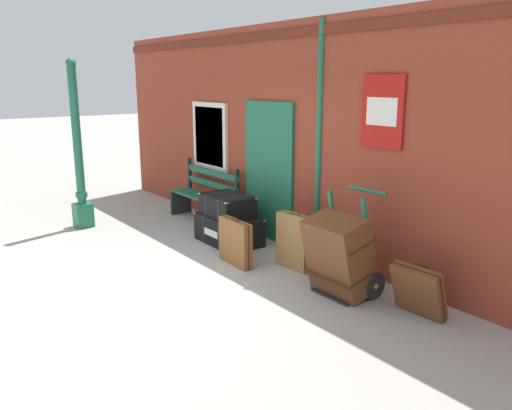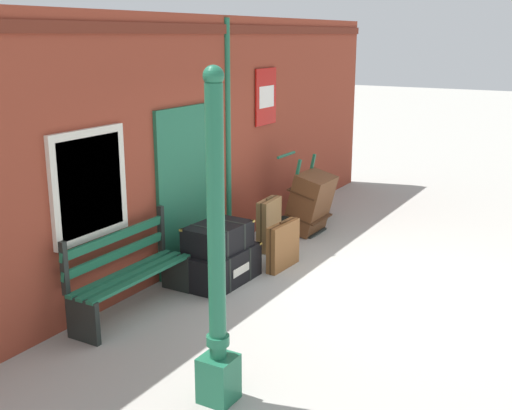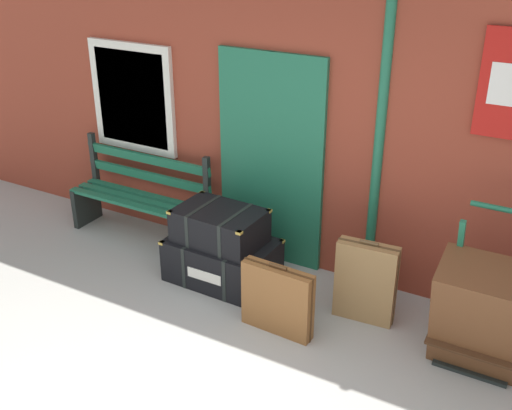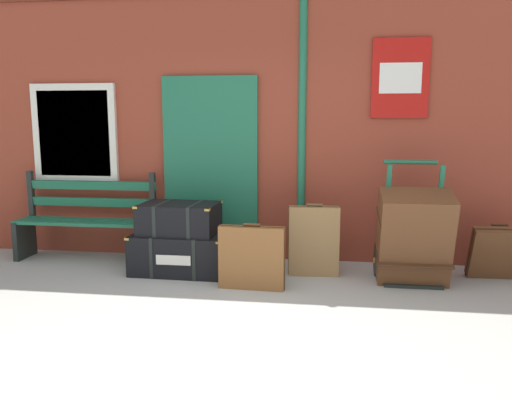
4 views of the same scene
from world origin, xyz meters
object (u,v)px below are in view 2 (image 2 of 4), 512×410
object	(u,v)px
platform_bench	(129,274)
porters_trolley	(300,214)
steamer_trunk_middle	(218,237)
suitcase_beige	(283,245)
suitcase_brown	(269,224)
suitcase_tan	(319,200)
lamp_post	(217,285)
large_brown_trunk	(310,203)
steamer_trunk_base	(218,265)

from	to	relation	value
platform_bench	porters_trolley	bearing A→B (deg)	-4.48
steamer_trunk_middle	suitcase_beige	bearing A→B (deg)	-28.25
steamer_trunk_middle	suitcase_beige	world-z (taller)	steamer_trunk_middle
steamer_trunk_middle	suitcase_brown	bearing A→B (deg)	3.10
platform_bench	suitcase_tan	world-z (taller)	platform_bench
suitcase_brown	suitcase_tan	size ratio (longest dim) A/B	1.33
lamp_post	large_brown_trunk	bearing A→B (deg)	16.30
lamp_post	large_brown_trunk	world-z (taller)	lamp_post
suitcase_beige	suitcase_tan	bearing A→B (deg)	14.04
lamp_post	steamer_trunk_base	world-z (taller)	lamp_post
porters_trolley	suitcase_tan	size ratio (longest dim) A/B	2.08
steamer_trunk_base	porters_trolley	xyz separation A→B (m)	(2.38, 0.06, 0.06)
porters_trolley	suitcase_beige	bearing A→B (deg)	-161.29
large_brown_trunk	suitcase_tan	world-z (taller)	large_brown_trunk
lamp_post	suitcase_tan	size ratio (longest dim) A/B	4.75
lamp_post	suitcase_brown	distance (m)	3.98
suitcase_brown	suitcase_tan	world-z (taller)	suitcase_brown
suitcase_beige	suitcase_brown	bearing A→B (deg)	42.54
steamer_trunk_base	steamer_trunk_middle	world-z (taller)	steamer_trunk_middle
lamp_post	suitcase_tan	bearing A→B (deg)	16.30
steamer_trunk_middle	suitcase_beige	size ratio (longest dim) A/B	1.29
steamer_trunk_middle	porters_trolley	world-z (taller)	porters_trolley
steamer_trunk_middle	large_brown_trunk	world-z (taller)	large_brown_trunk
porters_trolley	suitcase_brown	distance (m)	0.98
platform_bench	suitcase_beige	size ratio (longest dim) A/B	2.47
steamer_trunk_base	large_brown_trunk	bearing A→B (deg)	-2.64
lamp_post	suitcase_brown	size ratio (longest dim) A/B	3.58
lamp_post	porters_trolley	size ratio (longest dim) A/B	2.29
lamp_post	suitcase_beige	world-z (taller)	lamp_post
platform_bench	suitcase_brown	xyz separation A→B (m)	(2.64, -0.28, -0.08)
lamp_post	steamer_trunk_middle	xyz separation A→B (m)	(2.20, 1.44, -0.45)
lamp_post	steamer_trunk_base	size ratio (longest dim) A/B	2.68
steamer_trunk_middle	suitcase_brown	world-z (taller)	suitcase_brown
suitcase_tan	platform_bench	bearing A→B (deg)	177.44
suitcase_tan	suitcase_beige	size ratio (longest dim) A/B	0.89
suitcase_brown	platform_bench	bearing A→B (deg)	173.94
lamp_post	large_brown_trunk	xyz separation A→B (m)	(4.59, 1.34, -0.55)
suitcase_tan	suitcase_beige	xyz separation A→B (m)	(-2.43, -0.61, 0.02)
steamer_trunk_base	porters_trolley	world-z (taller)	porters_trolley
lamp_post	porters_trolley	distance (m)	4.89
platform_bench	suitcase_beige	distance (m)	2.22
steamer_trunk_base	porters_trolley	bearing A→B (deg)	1.56
large_brown_trunk	suitcase_brown	bearing A→B (deg)	169.69
platform_bench	large_brown_trunk	xyz separation A→B (m)	(3.61, -0.46, 0.04)
suitcase_tan	large_brown_trunk	bearing A→B (deg)	-163.71
steamer_trunk_base	suitcase_brown	xyz separation A→B (m)	(1.40, 0.07, 0.15)
steamer_trunk_middle	platform_bench	bearing A→B (deg)	163.73
platform_bench	porters_trolley	distance (m)	3.63
platform_bench	suitcase_tan	bearing A→B (deg)	-2.56
steamer_trunk_middle	suitcase_tan	world-z (taller)	steamer_trunk_middle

